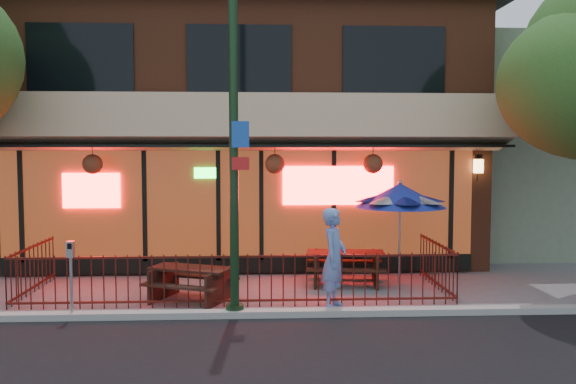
% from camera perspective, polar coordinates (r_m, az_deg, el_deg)
% --- Properties ---
extents(ground, '(80.00, 80.00, 0.00)m').
position_cam_1_polar(ground, '(11.43, -4.92, -10.92)').
color(ground, gray).
rests_on(ground, ground).
extents(curb, '(80.00, 0.25, 0.12)m').
position_cam_1_polar(curb, '(10.93, -5.02, -11.29)').
color(curb, '#999993').
rests_on(curb, ground).
extents(restaurant_building, '(12.96, 9.49, 8.05)m').
position_cam_1_polar(restaurant_building, '(18.19, -4.21, 7.72)').
color(restaurant_building, brown).
rests_on(restaurant_building, ground).
extents(neighbor_building, '(6.00, 7.00, 6.00)m').
position_cam_1_polar(neighbor_building, '(20.62, 21.79, 3.88)').
color(neighbor_building, gray).
rests_on(neighbor_building, ground).
extents(patio_fence, '(8.44, 2.62, 1.00)m').
position_cam_1_polar(patio_fence, '(11.78, -4.86, -7.33)').
color(patio_fence, '#46140F').
rests_on(patio_fence, ground).
extents(street_light, '(0.43, 0.32, 7.00)m').
position_cam_1_polar(street_light, '(10.65, -5.09, 5.10)').
color(street_light, black).
rests_on(street_light, ground).
extents(picnic_table_left, '(1.89, 1.69, 0.66)m').
position_cam_1_polar(picnic_table_left, '(12.07, -9.08, -8.02)').
color(picnic_table_left, black).
rests_on(picnic_table_left, ground).
extents(picnic_table_right, '(1.80, 1.46, 0.71)m').
position_cam_1_polar(picnic_table_right, '(13.45, 5.40, -6.61)').
color(picnic_table_right, black).
rests_on(picnic_table_right, ground).
extents(patio_umbrella, '(2.00, 2.00, 2.28)m').
position_cam_1_polar(patio_umbrella, '(13.45, 10.43, -0.31)').
color(patio_umbrella, gray).
rests_on(patio_umbrella, ground).
extents(pedestrian, '(0.68, 0.80, 1.86)m').
position_cam_1_polar(pedestrian, '(11.41, 4.33, -6.17)').
color(pedestrian, '#6280C4').
rests_on(pedestrian, ground).
extents(parking_meter_near, '(0.14, 0.12, 1.37)m').
position_cam_1_polar(parking_meter_near, '(11.22, -19.65, -6.58)').
color(parking_meter_near, '#9A9DA3').
rests_on(parking_meter_near, ground).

